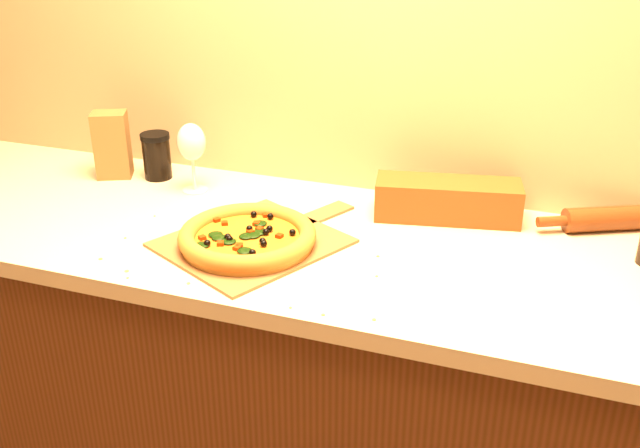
% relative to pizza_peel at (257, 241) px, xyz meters
% --- Properties ---
extents(cabinet, '(2.80, 0.65, 0.86)m').
position_rel_pizza_peel_xyz_m(cabinet, '(0.21, 0.07, -0.47)').
color(cabinet, '#46260F').
rests_on(cabinet, ground).
extents(countertop, '(2.84, 0.68, 0.04)m').
position_rel_pizza_peel_xyz_m(countertop, '(0.21, 0.07, -0.02)').
color(countertop, '#BCB293').
rests_on(countertop, cabinet).
extents(pizza_peel, '(0.46, 0.53, 0.01)m').
position_rel_pizza_peel_xyz_m(pizza_peel, '(0.00, 0.00, 0.00)').
color(pizza_peel, brown).
rests_on(pizza_peel, countertop).
extents(pizza, '(0.31, 0.31, 0.04)m').
position_rel_pizza_peel_xyz_m(pizza, '(-0.01, -0.03, 0.02)').
color(pizza, '#BE8D2F').
rests_on(pizza, pizza_peel).
extents(rolling_pin, '(0.40, 0.21, 0.06)m').
position_rel_pizza_peel_xyz_m(rolling_pin, '(0.79, 0.35, 0.03)').
color(rolling_pin, '#5B250F').
rests_on(rolling_pin, countertop).
extents(bread_bag, '(0.36, 0.18, 0.10)m').
position_rel_pizza_peel_xyz_m(bread_bag, '(0.38, 0.28, 0.04)').
color(bread_bag, brown).
rests_on(bread_bag, countertop).
extents(wine_glass, '(0.08, 0.08, 0.19)m').
position_rel_pizza_peel_xyz_m(wine_glass, '(-0.28, 0.23, 0.13)').
color(wine_glass, silver).
rests_on(wine_glass, countertop).
extents(paper_bag, '(0.11, 0.11, 0.18)m').
position_rel_pizza_peel_xyz_m(paper_bag, '(-0.55, 0.25, 0.09)').
color(paper_bag, brown).
rests_on(paper_bag, countertop).
extents(dark_jar, '(0.08, 0.08, 0.13)m').
position_rel_pizza_peel_xyz_m(dark_jar, '(-0.42, 0.28, 0.06)').
color(dark_jar, black).
rests_on(dark_jar, countertop).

